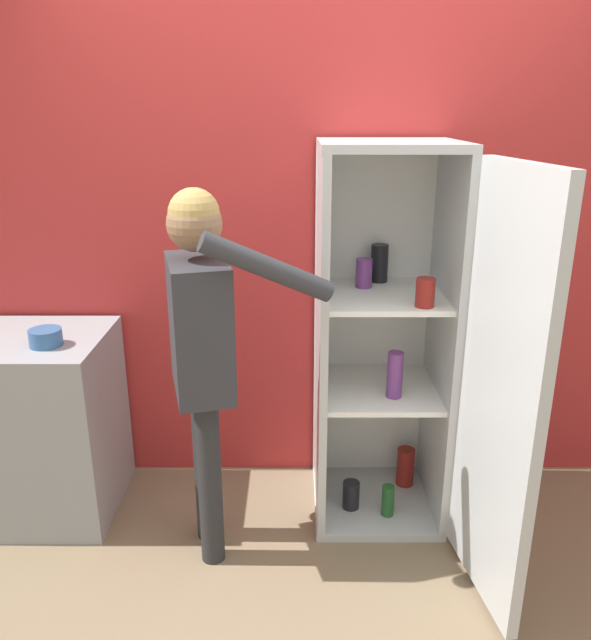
# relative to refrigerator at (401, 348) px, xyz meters

# --- Properties ---
(ground_plane) EXTENTS (12.00, 12.00, 0.00)m
(ground_plane) POSITION_rel_refrigerator_xyz_m (-0.35, -0.55, -0.86)
(ground_plane) COLOR #7A664C
(wall_back) EXTENTS (7.00, 0.06, 2.55)m
(wall_back) POSITION_rel_refrigerator_xyz_m (-0.35, 0.43, 0.42)
(wall_back) COLOR #B72D2D
(wall_back) RESTS_ON ground_plane
(refrigerator) EXTENTS (0.71, 1.18, 1.74)m
(refrigerator) POSITION_rel_refrigerator_xyz_m (0.00, 0.00, 0.00)
(refrigerator) COLOR #B7BABC
(refrigerator) RESTS_ON ground_plane
(person) EXTENTS (0.69, 0.51, 1.59)m
(person) POSITION_rel_refrigerator_xyz_m (-0.84, -0.24, 0.16)
(person) COLOR #262628
(person) RESTS_ON ground_plane
(counter) EXTENTS (0.77, 0.62, 0.88)m
(counter) POSITION_rel_refrigerator_xyz_m (-1.73, 0.08, -0.42)
(counter) COLOR gray
(counter) RESTS_ON ground_plane
(bowl) EXTENTS (0.14, 0.14, 0.08)m
(bowl) POSITION_rel_refrigerator_xyz_m (-1.56, -0.03, 0.06)
(bowl) COLOR #335B8E
(bowl) RESTS_ON counter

